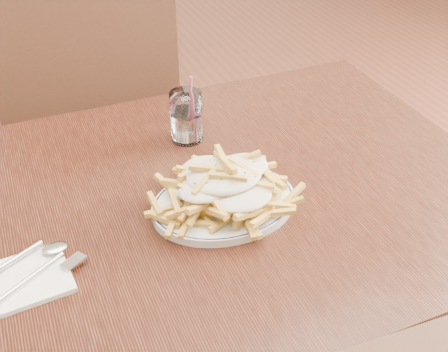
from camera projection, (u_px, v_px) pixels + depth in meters
name	position (u px, v px, depth m)	size (l,w,h in m)	color
table	(187.00, 230.00, 1.08)	(1.20, 0.80, 0.75)	black
chair_far	(90.00, 123.00, 1.61)	(0.46, 0.46, 1.00)	black
fries_plate	(224.00, 203.00, 1.01)	(0.30, 0.28, 0.02)	silver
loaded_fries	(224.00, 181.00, 0.98)	(0.31, 0.28, 0.08)	gold
napkin	(10.00, 285.00, 0.85)	(0.18, 0.11, 0.01)	white
cutlery	(9.00, 278.00, 0.85)	(0.20, 0.17, 0.01)	silver
water_glass	(187.00, 119.00, 1.17)	(0.07, 0.07, 0.15)	white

